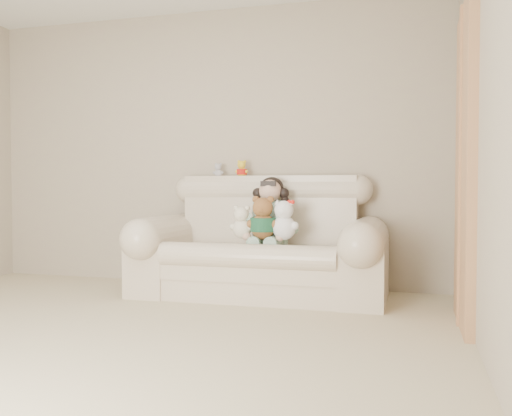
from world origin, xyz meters
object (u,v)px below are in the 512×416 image
object	(u,v)px
brown_teddy	(263,214)
cream_teddy	(242,219)
sofa	(259,235)
seated_child	(270,211)
white_cat	(284,216)

from	to	relation	value
brown_teddy	cream_teddy	size ratio (longest dim) A/B	1.29
sofa	cream_teddy	xyz separation A→B (m)	(-0.11, -0.14, 0.14)
seated_child	white_cat	bearing A→B (deg)	-57.25
seated_child	cream_teddy	bearing A→B (deg)	-136.31
white_cat	seated_child	bearing A→B (deg)	120.10
sofa	seated_child	xyz separation A→B (m)	(0.08, 0.08, 0.21)
cream_teddy	white_cat	bearing A→B (deg)	8.87
sofa	brown_teddy	xyz separation A→B (m)	(0.07, -0.14, 0.19)
sofa	cream_teddy	world-z (taller)	sofa
seated_child	cream_teddy	size ratio (longest dim) A/B	1.89
white_cat	sofa	bearing A→B (deg)	142.87
brown_teddy	cream_teddy	bearing A→B (deg)	168.14
seated_child	brown_teddy	xyz separation A→B (m)	(-0.00, -0.22, -0.01)
brown_teddy	cream_teddy	distance (m)	0.19
brown_teddy	white_cat	world-z (taller)	brown_teddy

